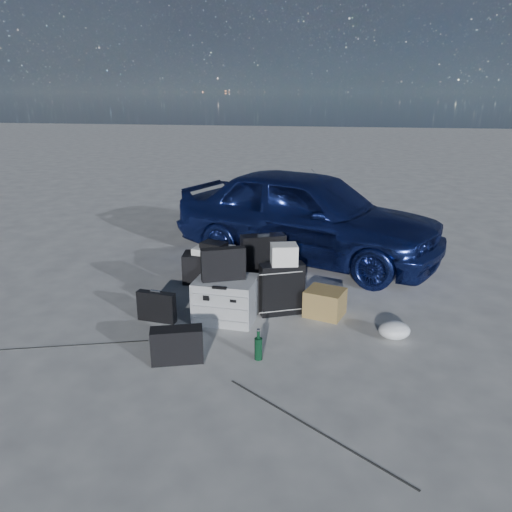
{
  "coord_description": "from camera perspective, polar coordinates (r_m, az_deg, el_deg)",
  "views": [
    {
      "loc": [
        1.05,
        -4.06,
        2.16
      ],
      "look_at": [
        0.14,
        0.85,
        0.52
      ],
      "focal_mm": 35.0,
      "sensor_mm": 36.0,
      "label": 1
    }
  ],
  "objects": [
    {
      "name": "green_bottle",
      "position": [
        4.27,
        0.27,
        -10.14
      ],
      "size": [
        0.08,
        0.08,
        0.27
      ],
      "primitive_type": "cylinder",
      "rotation": [
        0.0,
        0.0,
        0.14
      ],
      "color": "black",
      "rests_on": "ground"
    },
    {
      "name": "car",
      "position": [
        6.69,
        5.8,
        4.73
      ],
      "size": [
        3.86,
        2.63,
        1.22
      ],
      "primitive_type": "imported",
      "rotation": [
        0.0,
        0.0,
        1.2
      ],
      "color": "navy",
      "rests_on": "ground"
    },
    {
      "name": "flat_box_black",
      "position": [
        5.87,
        -4.85,
        1.29
      ],
      "size": [
        0.33,
        0.28,
        0.06
      ],
      "primitive_type": "cube",
      "rotation": [
        0.0,
        0.0,
        -0.31
      ],
      "color": "black",
      "rests_on": "flat_box_white"
    },
    {
      "name": "cardboard_box",
      "position": [
        5.11,
        7.88,
        -5.29
      ],
      "size": [
        0.44,
        0.41,
        0.27
      ],
      "primitive_type": "cube",
      "rotation": [
        0.0,
        0.0,
        -0.29
      ],
      "color": "olive",
      "rests_on": "ground"
    },
    {
      "name": "laptop_bag",
      "position": [
        4.82,
        -3.76,
        -0.93
      ],
      "size": [
        0.43,
        0.27,
        0.32
      ],
      "primitive_type": "cube",
      "rotation": [
        0.0,
        0.0,
        0.42
      ],
      "color": "black",
      "rests_on": "pelican_case"
    },
    {
      "name": "briefcase",
      "position": [
        5.03,
        -11.3,
        -5.7
      ],
      "size": [
        0.4,
        0.13,
        0.3
      ],
      "primitive_type": "cube",
      "rotation": [
        0.0,
        0.0,
        -0.11
      ],
      "color": "black",
      "rests_on": "ground"
    },
    {
      "name": "white_carton",
      "position": [
        4.93,
        3.22,
        0.17
      ],
      "size": [
        0.3,
        0.26,
        0.2
      ],
      "primitive_type": "cube",
      "rotation": [
        0.0,
        0.0,
        0.26
      ],
      "color": "silver",
      "rests_on": "suitcase_right"
    },
    {
      "name": "suitcase_left",
      "position": [
        5.66,
        0.81,
        -0.73
      ],
      "size": [
        0.52,
        0.36,
        0.64
      ],
      "primitive_type": "cube",
      "rotation": [
        0.0,
        0.0,
        0.41
      ],
      "color": "black",
      "rests_on": "ground"
    },
    {
      "name": "pelican_case",
      "position": [
        4.97,
        -3.44,
        -4.92
      ],
      "size": [
        0.6,
        0.5,
        0.42
      ],
      "primitive_type": "cube",
      "rotation": [
        0.0,
        0.0,
        -0.05
      ],
      "color": "gray",
      "rests_on": "ground"
    },
    {
      "name": "messenger_bag",
      "position": [
        4.28,
        -9.02,
        -10.03
      ],
      "size": [
        0.46,
        0.29,
        0.3
      ],
      "primitive_type": "cube",
      "rotation": [
        0.0,
        0.0,
        0.33
      ],
      "color": "black",
      "rests_on": "ground"
    },
    {
      "name": "flat_box_white",
      "position": [
        5.9,
        -4.86,
        0.67
      ],
      "size": [
        0.47,
        0.38,
        0.08
      ],
      "primitive_type": "cube",
      "rotation": [
        0.0,
        0.0,
        -0.14
      ],
      "color": "silver",
      "rests_on": "duffel_bag"
    },
    {
      "name": "suitcase_right",
      "position": [
        5.06,
        2.97,
        -3.8
      ],
      "size": [
        0.47,
        0.33,
        0.53
      ],
      "primitive_type": "cube",
      "rotation": [
        0.0,
        0.0,
        0.42
      ],
      "color": "black",
      "rests_on": "ground"
    },
    {
      "name": "duffel_bag",
      "position": [
        5.95,
        -4.9,
        -1.33
      ],
      "size": [
        0.74,
        0.4,
        0.35
      ],
      "primitive_type": "cube",
      "rotation": [
        0.0,
        0.0,
        0.14
      ],
      "color": "black",
      "rests_on": "ground"
    },
    {
      "name": "plastic_bag",
      "position": [
        4.8,
        15.53,
        -8.17
      ],
      "size": [
        0.34,
        0.31,
        0.16
      ],
      "primitive_type": "ellipsoid",
      "rotation": [
        0.0,
        0.0,
        0.25
      ],
      "color": "silver",
      "rests_on": "ground"
    },
    {
      "name": "ground",
      "position": [
        4.72,
        -3.63,
        -9.06
      ],
      "size": [
        60.0,
        60.0,
        0.0
      ],
      "primitive_type": "plane",
      "color": "#B5B5B0",
      "rests_on": "ground"
    }
  ]
}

